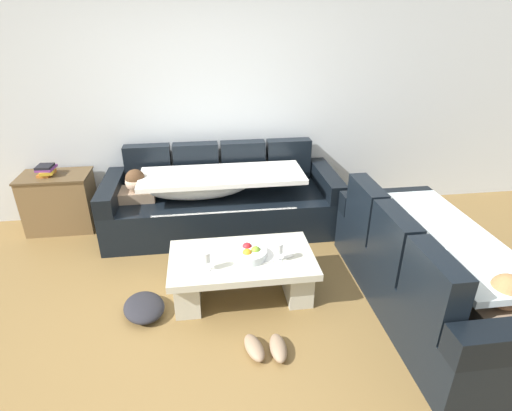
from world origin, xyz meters
TOP-DOWN VIEW (x-y plane):
  - ground_plane at (0.00, 0.00)m, footprint 14.00×14.00m
  - back_wall at (0.00, 2.15)m, footprint 9.00×0.10m
  - couch_along_wall at (0.15, 1.63)m, footprint 2.49×0.92m
  - couch_near_window at (1.75, 0.03)m, footprint 0.92×2.05m
  - coffee_table at (0.28, 0.41)m, footprint 1.20×0.68m
  - fruit_bowl at (0.34, 0.38)m, footprint 0.28×0.28m
  - wine_glass_near_left at (-0.02, 0.25)m, footprint 0.07×0.07m
  - wine_glass_near_right at (0.56, 0.30)m, footprint 0.07×0.07m
  - open_magazine at (0.53, 0.41)m, footprint 0.33×0.28m
  - side_cabinet at (-1.58, 1.85)m, footprint 0.72×0.44m
  - book_stack_on_cabinet at (-1.64, 1.85)m, footprint 0.18×0.23m
  - pair_of_shoes at (0.37, -0.28)m, footprint 0.32×0.31m
  - crumpled_garment at (-0.54, 0.26)m, footprint 0.43×0.48m

SIDE VIEW (x-z plane):
  - ground_plane at x=0.00m, z-range 0.00..0.00m
  - pair_of_shoes at x=0.37m, z-range 0.00..0.09m
  - crumpled_garment at x=-0.54m, z-range 0.00..0.12m
  - coffee_table at x=0.28m, z-range 0.05..0.43m
  - side_cabinet at x=-1.58m, z-range 0.00..0.64m
  - couch_along_wall at x=0.15m, z-range -0.11..0.77m
  - couch_near_window at x=1.75m, z-range -0.10..0.78m
  - open_magazine at x=0.53m, z-range 0.38..0.39m
  - fruit_bowl at x=0.34m, z-range 0.37..0.47m
  - wine_glass_near_left at x=-0.02m, z-range 0.41..0.58m
  - wine_glass_near_right at x=0.56m, z-range 0.41..0.58m
  - book_stack_on_cabinet at x=-1.64m, z-range 0.64..0.75m
  - back_wall at x=0.00m, z-range 0.00..2.70m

